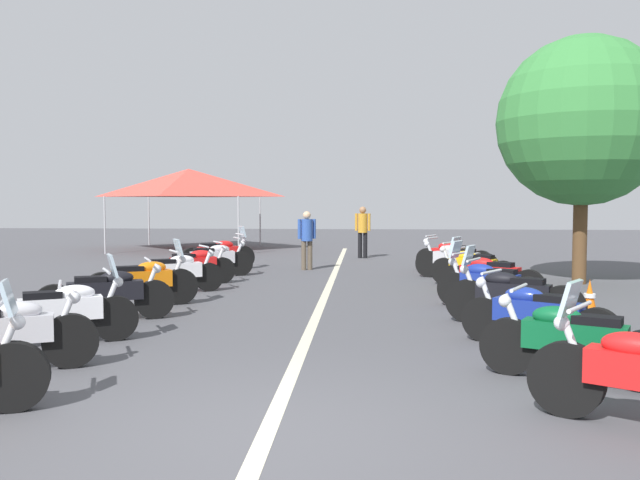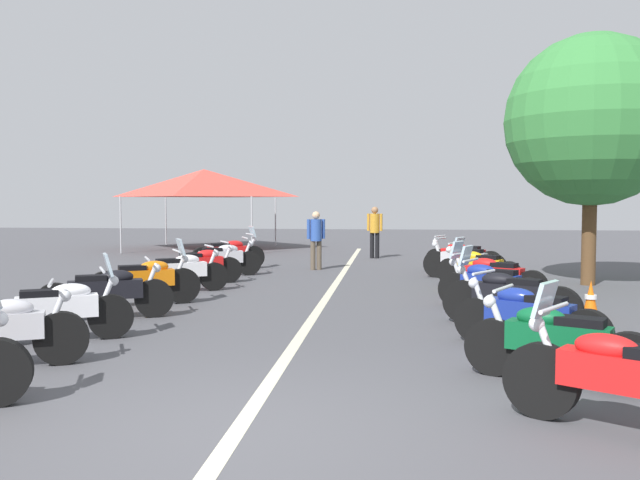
{
  "view_description": "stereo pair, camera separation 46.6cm",
  "coord_description": "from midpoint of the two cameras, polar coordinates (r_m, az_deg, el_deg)",
  "views": [
    {
      "loc": [
        -5.23,
        -0.81,
        1.93
      ],
      "look_at": [
        6.6,
        0.0,
        1.22
      ],
      "focal_mm": 37.1,
      "sensor_mm": 36.0,
      "label": 1
    },
    {
      "loc": [
        -5.23,
        -1.27,
        1.93
      ],
      "look_at": [
        6.6,
        0.0,
        1.22
      ],
      "focal_mm": 37.1,
      "sensor_mm": 36.0,
      "label": 2
    }
  ],
  "objects": [
    {
      "name": "motorcycle_left_row_8",
      "position": [
        18.72,
        -9.39,
        -1.12
      ],
      "size": [
        1.2,
        1.91,
        1.22
      ],
      "rotation": [
        0.0,
        0.0,
        -1.04
      ],
      "color": "black",
      "rests_on": "ground_plane"
    },
    {
      "name": "motorcycle_right_row_7",
      "position": [
        16.65,
        10.81,
        -1.7
      ],
      "size": [
        1.2,
        1.94,
        1.02
      ],
      "rotation": [
        0.0,
        0.0,
        1.05
      ],
      "color": "black",
      "rests_on": "ground_plane"
    },
    {
      "name": "motorcycle_right_row_8",
      "position": [
        18.2,
        10.65,
        -1.32
      ],
      "size": [
        1.22,
        1.95,
        0.99
      ],
      "rotation": [
        0.0,
        0.0,
        1.05
      ],
      "color": "black",
      "rests_on": "ground_plane"
    },
    {
      "name": "motorcycle_left_row_6",
      "position": [
        15.52,
        -11.63,
        -2.15
      ],
      "size": [
        1.11,
        1.79,
        0.98
      ],
      "rotation": [
        0.0,
        0.0,
        -1.06
      ],
      "color": "black",
      "rests_on": "ground_plane"
    },
    {
      "name": "motorcycle_right_row_2",
      "position": [
        9.06,
        16.69,
        -6.15
      ],
      "size": [
        1.29,
        1.81,
        0.99
      ],
      "rotation": [
        0.0,
        0.0,
        0.98
      ],
      "color": "black",
      "rests_on": "ground_plane"
    },
    {
      "name": "motorcycle_left_row_3",
      "position": [
        11.19,
        -19.03,
        -4.35
      ],
      "size": [
        1.1,
        2.01,
        1.0
      ],
      "rotation": [
        0.0,
        0.0,
        -1.12
      ],
      "color": "black",
      "rests_on": "ground_plane"
    },
    {
      "name": "event_tent",
      "position": [
        26.82,
        -11.74,
        4.86
      ],
      "size": [
        5.46,
        5.46,
        3.2
      ],
      "color": "#E54C3F",
      "rests_on": "ground_plane"
    },
    {
      "name": "motorcycle_left_row_4",
      "position": [
        12.54,
        -15.98,
        -3.39
      ],
      "size": [
        1.14,
        1.85,
        1.22
      ],
      "rotation": [
        0.0,
        0.0,
        -1.05
      ],
      "color": "black",
      "rests_on": "ground_plane"
    },
    {
      "name": "motorcycle_right_row_1",
      "position": [
        7.49,
        19.22,
        -8.14
      ],
      "size": [
        1.07,
        1.85,
        0.99
      ],
      "rotation": [
        0.0,
        0.0,
        1.1
      ],
      "color": "black",
      "rests_on": "ground_plane"
    },
    {
      "name": "motorcycle_right_row_6",
      "position": [
        15.21,
        12.1,
        -2.26
      ],
      "size": [
        1.16,
        1.77,
        0.99
      ],
      "rotation": [
        0.0,
        0.0,
        1.02
      ],
      "color": "black",
      "rests_on": "ground_plane"
    },
    {
      "name": "motorcycle_left_row_5",
      "position": [
        14.17,
        -13.34,
        -2.69
      ],
      "size": [
        1.22,
        1.89,
        0.98
      ],
      "rotation": [
        0.0,
        0.0,
        -1.03
      ],
      "color": "black",
      "rests_on": "ground_plane"
    },
    {
      "name": "roadside_tree_0",
      "position": [
        16.49,
        20.92,
        9.49
      ],
      "size": [
        3.89,
        3.89,
        5.7
      ],
      "color": "brown",
      "rests_on": "ground_plane"
    },
    {
      "name": "traffic_cone_2",
      "position": [
        11.94,
        21.16,
        -4.71
      ],
      "size": [
        0.36,
        0.36,
        0.61
      ],
      "color": "orange",
      "rests_on": "ground_plane"
    },
    {
      "name": "ground_plane",
      "position": [
        5.67,
        -7.21,
        -16.5
      ],
      "size": [
        80.0,
        80.0,
        0.0
      ],
      "primitive_type": "plane",
      "color": "#4C4C51"
    },
    {
      "name": "motorcycle_right_row_3",
      "position": [
        10.54,
        14.92,
        -4.62
      ],
      "size": [
        1.12,
        1.97,
        1.23
      ],
      "rotation": [
        0.0,
        0.0,
        1.1
      ],
      "color": "black",
      "rests_on": "ground_plane"
    },
    {
      "name": "bystander_2",
      "position": [
        22.3,
        3.1,
        1.06
      ],
      "size": [
        0.32,
        0.52,
        1.74
      ],
      "rotation": [
        0.0,
        0.0,
        6.1
      ],
      "color": "black",
      "rests_on": "ground_plane"
    },
    {
      "name": "motorcycle_left_row_2",
      "position": [
        9.61,
        -22.53,
        -5.64
      ],
      "size": [
        1.11,
        1.83,
        1.2
      ],
      "rotation": [
        0.0,
        0.0,
        -1.07
      ],
      "color": "black",
      "rests_on": "ground_plane"
    },
    {
      "name": "motorcycle_left_row_1",
      "position": [
        8.36,
        -27.1,
        -7.14
      ],
      "size": [
        1.05,
        1.96,
        0.99
      ],
      "rotation": [
        0.0,
        0.0,
        -1.14
      ],
      "color": "black",
      "rests_on": "ground_plane"
    },
    {
      "name": "lane_centre_stripe",
      "position": [
        12.73,
        -0.83,
        -5.3
      ],
      "size": [
        28.43,
        0.16,
        0.01
      ],
      "primitive_type": "cube",
      "color": "beige",
      "rests_on": "ground_plane"
    },
    {
      "name": "bystander_0",
      "position": [
        18.46,
        -1.86,
        0.38
      ],
      "size": [
        0.32,
        0.49,
        1.64
      ],
      "rotation": [
        0.0,
        0.0,
        0.42
      ],
      "color": "brown",
      "rests_on": "ground_plane"
    },
    {
      "name": "motorcycle_right_row_4",
      "position": [
        12.08,
        13.21,
        -3.66
      ],
      "size": [
        1.16,
        1.76,
        1.2
      ],
      "rotation": [
        0.0,
        0.0,
        1.02
      ],
      "color": "black",
      "rests_on": "ground_plane"
    },
    {
      "name": "motorcycle_right_row_5",
      "position": [
        13.5,
        13.33,
        -2.94
      ],
      "size": [
        1.27,
        1.91,
        1.2
      ],
      "rotation": [
        0.0,
        0.0,
        1.01
      ],
      "color": "black",
      "rests_on": "ground_plane"
    },
    {
      "name": "motorcycle_left_row_7",
      "position": [
        17.08,
        -9.96,
        -1.61
      ],
      "size": [
        1.04,
        1.97,
        1.0
      ],
      "rotation": [
        0.0,
        0.0,
        -1.15
      ],
      "color": "black",
      "rests_on": "ground_plane"
    }
  ]
}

